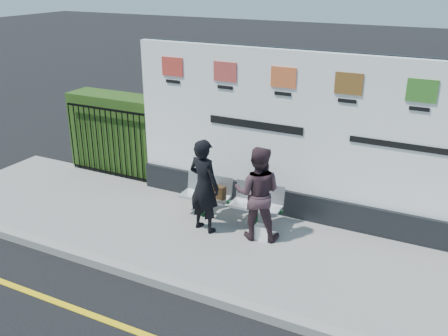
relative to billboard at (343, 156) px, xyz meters
The scene contains 10 objects.
pavement 1.98m from the billboard, 110.32° to the right, with size 14.00×3.00×0.12m, color gray.
kerb 3.19m from the billboard, 99.95° to the right, with size 14.00×0.18×0.14m, color gray.
billboard is the anchor object (origin of this frame).
hedge 5.11m from the billboard, behind, with size 2.35×0.70×1.70m, color #284715.
railing 5.10m from the billboard, behind, with size 2.05×0.06×1.54m, color black, non-canonical shape.
bench 2.21m from the billboard, 157.56° to the right, with size 1.88×0.50×0.40m, color #AFB2B8, non-canonical shape.
woman_left 2.41m from the billboard, 148.58° to the right, with size 0.60×0.40×1.66m, color black.
woman_right 1.61m from the billboard, 136.18° to the right, with size 0.79×0.61×1.62m, color #3C272D.
handbag_brown 2.29m from the billboard, 159.73° to the right, with size 0.30×0.13×0.24m, color #301F0D.
carrier_bag_white 1.89m from the billboard, 131.38° to the right, with size 0.26×0.15×0.26m, color white.
Camera 1 is at (2.26, -4.13, 4.36)m, focal length 40.00 mm.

